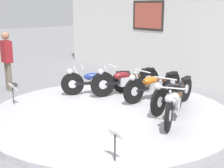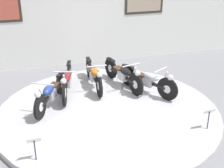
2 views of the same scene
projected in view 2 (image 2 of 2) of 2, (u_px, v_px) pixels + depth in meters
ground_plane at (108, 114)px, 7.70m from camera, size 60.00×60.00×0.00m
display_platform at (108, 112)px, 7.67m from camera, size 5.41×5.41×0.14m
back_wall at (75, 8)px, 10.22m from camera, size 14.00×0.22×3.84m
motorcycle_blue at (50, 92)px, 7.67m from camera, size 0.99×1.74×0.78m
motorcycle_maroon at (67, 80)px, 8.28m from camera, size 0.66×1.96×0.81m
motorcycle_orange at (94, 75)px, 8.69m from camera, size 0.54×1.97×0.79m
motorcycle_black at (123, 74)px, 8.71m from camera, size 0.60×1.94×0.79m
motorcycle_silver at (148, 80)px, 8.36m from camera, size 1.01×1.74×0.78m
info_placard_front_left at (34, 143)px, 5.72m from camera, size 0.26×0.11×0.51m
info_placard_front_centre at (209, 114)px, 6.71m from camera, size 0.26×0.11×0.51m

